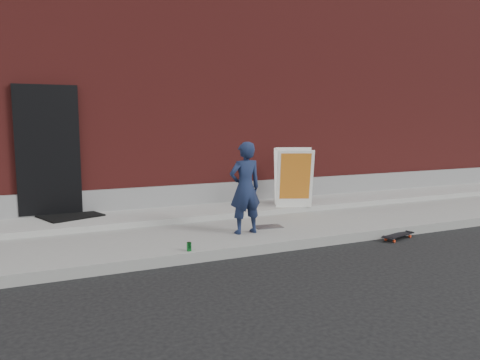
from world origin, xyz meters
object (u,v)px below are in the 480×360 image
skateboard (398,235)px  soda_can (189,247)px  pizza_sign (293,177)px  child (245,188)px

skateboard → soda_can: 3.48m
skateboard → soda_can: (-3.47, 0.23, 0.15)m
pizza_sign → soda_can: pizza_sign is taller
skateboard → soda_can: bearing=176.2°
skateboard → soda_can: size_ratio=5.80×
child → skateboard: bearing=158.0°
pizza_sign → skateboard: bearing=-70.6°
skateboard → pizza_sign: bearing=109.4°
skateboard → pizza_sign: size_ratio=0.61×
child → pizza_sign: child is taller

